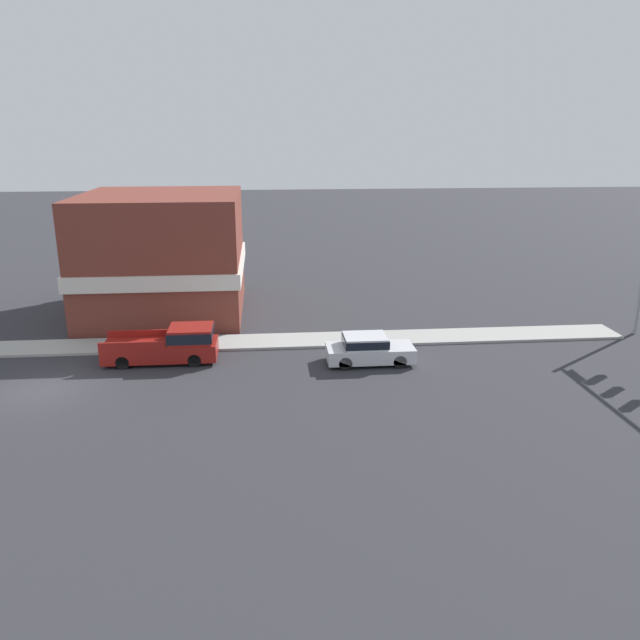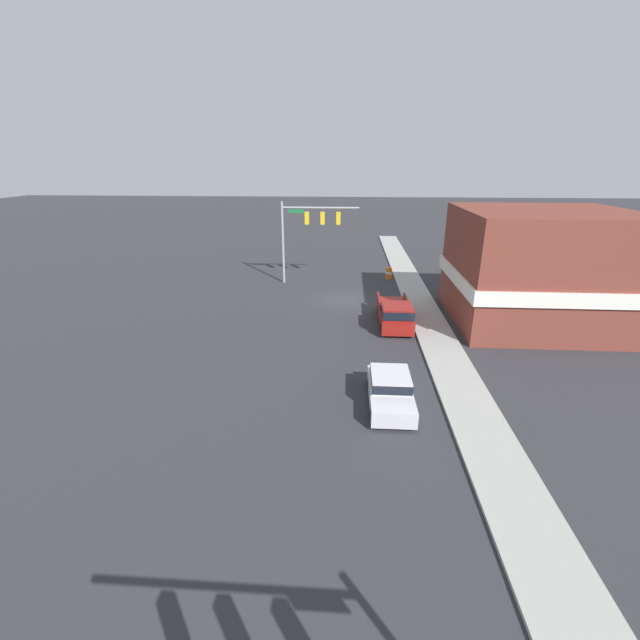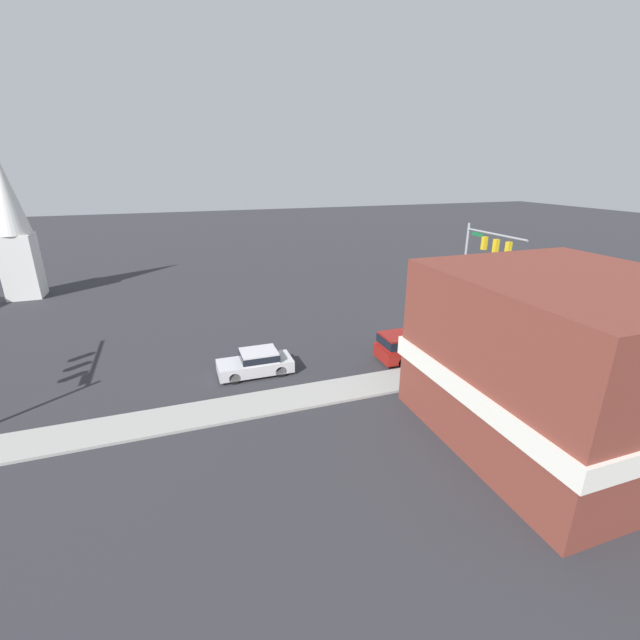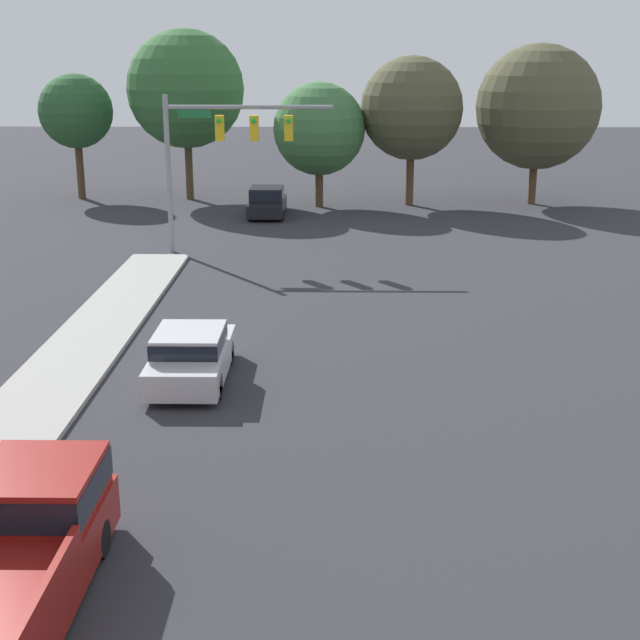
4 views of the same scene
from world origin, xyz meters
TOP-DOWN VIEW (x-y plane):
  - ground_plane at (0.00, 0.00)m, footprint 200.00×200.00m
  - sidewalk_curb at (-5.70, 0.00)m, footprint 2.40×60.00m
  - near_signal_assembly at (3.43, -4.99)m, footprint 6.70×0.49m
  - car_lead at (-2.11, 15.11)m, footprint 1.89×4.34m
  - pickup_truck_parked at (-3.28, 5.28)m, footprint 2.03×5.60m
  - construction_barrel at (-3.90, -6.82)m, footprint 0.56×0.56m
  - corner_brick_building at (-12.65, 3.78)m, footprint 10.80×9.86m
  - church_steeple at (20.79, 32.37)m, footprint 3.12×3.12m

SIDE VIEW (x-z plane):
  - ground_plane at x=0.00m, z-range 0.00..0.00m
  - sidewalk_curb at x=-5.70m, z-range 0.00..0.14m
  - construction_barrel at x=-3.90m, z-range 0.01..1.08m
  - car_lead at x=-2.11m, z-range 0.03..1.48m
  - pickup_truck_parked at x=-3.28m, z-range -0.01..1.78m
  - corner_brick_building at x=-12.65m, z-range -0.08..7.42m
  - near_signal_assembly at x=3.43m, z-range 1.65..8.76m
  - church_steeple at x=20.79m, z-range 0.30..13.31m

